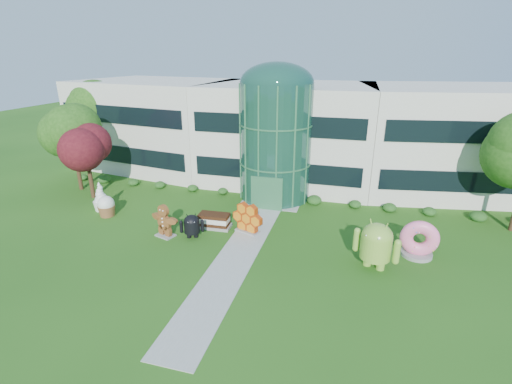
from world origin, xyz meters
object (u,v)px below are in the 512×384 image
(android_green, at_px, (376,242))
(android_black, at_px, (192,224))
(donut, at_px, (419,238))
(gingerbread, at_px, (164,220))

(android_green, relative_size, android_black, 1.68)
(android_black, height_order, donut, donut)
(android_black, bearing_deg, android_green, -25.64)
(donut, relative_size, gingerbread, 0.95)
(android_green, xyz_separation_m, gingerbread, (-13.99, 0.29, -0.46))
(android_green, xyz_separation_m, donut, (2.66, 2.13, -0.43))
(android_black, relative_size, gingerbread, 0.76)
(android_black, xyz_separation_m, gingerbread, (-1.91, -0.32, 0.21))
(android_green, height_order, donut, android_green)
(android_green, height_order, gingerbread, android_green)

